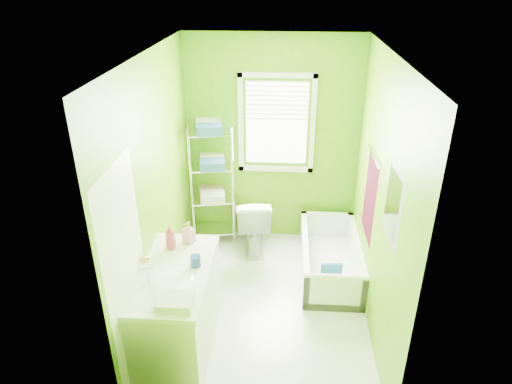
# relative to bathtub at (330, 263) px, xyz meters

# --- Properties ---
(ground) EXTENTS (2.90, 2.90, 0.00)m
(ground) POSITION_rel_bathtub_xyz_m (-0.72, -0.60, -0.14)
(ground) COLOR silver
(ground) RESTS_ON ground
(room_envelope) EXTENTS (2.14, 2.94, 2.62)m
(room_envelope) POSITION_rel_bathtub_xyz_m (-0.72, -0.60, 1.40)
(room_envelope) COLOR #528D06
(room_envelope) RESTS_ON ground
(window) EXTENTS (0.92, 0.05, 1.22)m
(window) POSITION_rel_bathtub_xyz_m (-0.67, 0.82, 1.47)
(window) COLOR white
(window) RESTS_ON ground
(door) EXTENTS (0.09, 0.80, 2.00)m
(door) POSITION_rel_bathtub_xyz_m (-1.76, -1.60, 0.86)
(door) COLOR white
(door) RESTS_ON ground
(right_wall_decor) EXTENTS (0.04, 1.48, 1.17)m
(right_wall_decor) POSITION_rel_bathtub_xyz_m (0.31, -0.62, 1.18)
(right_wall_decor) COLOR #3D0717
(right_wall_decor) RESTS_ON ground
(bathtub) EXTENTS (0.66, 1.40, 0.45)m
(bathtub) POSITION_rel_bathtub_xyz_m (0.00, 0.00, 0.00)
(bathtub) COLOR white
(bathtub) RESTS_ON ground
(toilet) EXTENTS (0.51, 0.78, 0.74)m
(toilet) POSITION_rel_bathtub_xyz_m (-0.94, 0.50, 0.23)
(toilet) COLOR white
(toilet) RESTS_ON ground
(vanity) EXTENTS (0.62, 1.20, 1.15)m
(vanity) POSITION_rel_bathtub_xyz_m (-1.48, -1.29, 0.33)
(vanity) COLOR silver
(vanity) RESTS_ON ground
(wire_shelf_unit) EXTENTS (0.58, 0.47, 1.60)m
(wire_shelf_unit) POSITION_rel_bathtub_xyz_m (-1.45, 0.68, 0.83)
(wire_shelf_unit) COLOR silver
(wire_shelf_unit) RESTS_ON ground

